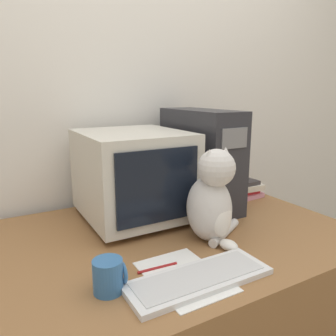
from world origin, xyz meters
TOP-DOWN VIEW (x-y plane):
  - wall_back at (0.00, 1.04)m, footprint 7.00×0.05m
  - desk at (0.00, 0.49)m, footprint 1.35×0.98m
  - crt_monitor at (-0.09, 0.71)m, footprint 0.42×0.48m
  - computer_tower at (0.26, 0.70)m, footprint 0.19×0.48m
  - keyboard at (-0.13, 0.15)m, footprint 0.45×0.16m
  - cat at (0.07, 0.35)m, footprint 0.27×0.25m
  - book_stack at (0.55, 0.73)m, footprint 0.17×0.21m
  - pen at (-0.20, 0.27)m, footprint 0.13×0.02m
  - paper_sheet at (-0.15, 0.19)m, footprint 0.21×0.30m
  - mug at (-0.38, 0.23)m, footprint 0.09×0.08m

SIDE VIEW (x-z plane):
  - desk at x=0.00m, z-range 0.00..0.71m
  - paper_sheet at x=-0.15m, z-range 0.71..0.71m
  - pen at x=-0.20m, z-range 0.71..0.72m
  - keyboard at x=-0.13m, z-range 0.71..0.73m
  - book_stack at x=0.55m, z-range 0.71..0.80m
  - mug at x=-0.38m, z-range 0.71..0.81m
  - cat at x=0.07m, z-range 0.69..1.05m
  - crt_monitor at x=-0.09m, z-range 0.72..1.10m
  - computer_tower at x=0.26m, z-range 0.71..1.18m
  - wall_back at x=0.00m, z-range 0.00..2.50m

